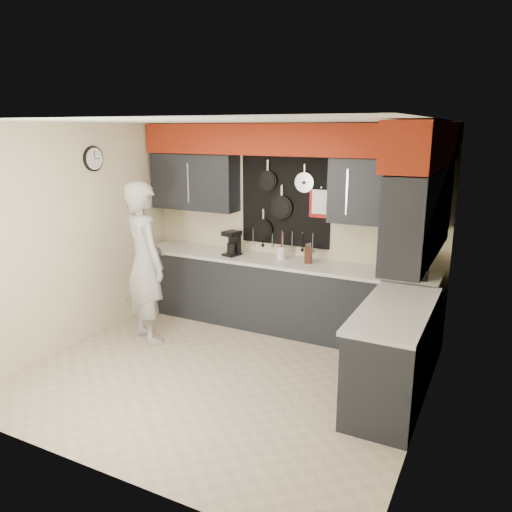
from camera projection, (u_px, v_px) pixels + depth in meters
The scene contains 10 objects.
ground at pixel (222, 374), 5.29m from camera, with size 4.00×4.00×0.00m, color #BFAF94.
back_wall_assembly at pixel (286, 172), 6.17m from camera, with size 4.00×0.36×2.60m.
right_wall_assembly at pixel (422, 200), 4.22m from camera, with size 0.36×3.50×2.60m.
left_wall_assembly at pixel (74, 234), 5.84m from camera, with size 0.05×3.50×2.60m.
base_cabinets at pixel (305, 308), 5.94m from camera, with size 3.95×2.20×0.92m.
microwave at pixel (404, 263), 5.59m from camera, with size 0.53×0.36×0.29m, color black.
knife_block at pixel (308, 255), 6.13m from camera, with size 0.09×0.09×0.20m, color #361A11.
utensil_crock at pixel (281, 253), 6.33m from camera, with size 0.12×0.12×0.16m, color white.
coffee_maker at pixel (233, 242), 6.51m from camera, with size 0.22×0.25×0.32m.
person at pixel (145, 263), 5.94m from camera, with size 0.71×0.47×1.95m, color #B5B5B2.
Camera 1 is at (2.49, -4.13, 2.53)m, focal length 35.00 mm.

